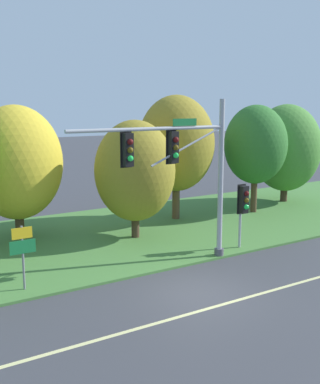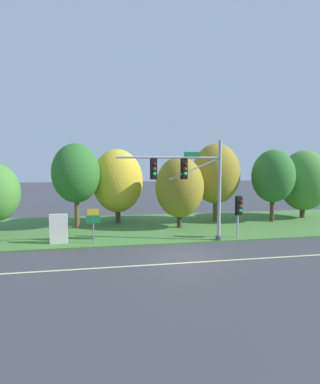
{
  "view_description": "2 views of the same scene",
  "coord_description": "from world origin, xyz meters",
  "views": [
    {
      "loc": [
        -9.67,
        -12.65,
        6.48
      ],
      "look_at": [
        0.66,
        3.62,
        2.96
      ],
      "focal_mm": 45.0,
      "sensor_mm": 36.0,
      "label": 1
    },
    {
      "loc": [
        -4.32,
        -15.95,
        5.06
      ],
      "look_at": [
        -0.84,
        3.04,
        3.36
      ],
      "focal_mm": 28.0,
      "sensor_mm": 36.0,
      "label": 2
    }
  ],
  "objects": [
    {
      "name": "tree_behind_signpost",
      "position": [
        -3.28,
        10.11,
        3.75
      ],
      "size": [
        4.35,
        4.35,
        6.38
      ],
      "color": "#4C3823",
      "rests_on": "grass_verge"
    },
    {
      "name": "route_sign_post",
      "position": [
        -5.12,
        3.36,
        1.59
      ],
      "size": [
        0.91,
        0.08,
        2.28
      ],
      "color": "slate",
      "rests_on": "grass_verge"
    },
    {
      "name": "traffic_signal_mast",
      "position": [
        1.19,
        2.73,
        4.2
      ],
      "size": [
        6.98,
        0.49,
        6.6
      ],
      "color": "#9EA0A5",
      "rests_on": "grass_verge"
    },
    {
      "name": "tree_furthest_back",
      "position": [
        14.26,
        9.58,
        3.65
      ],
      "size": [
        4.55,
        4.55,
        6.41
      ],
      "color": "#423021",
      "rests_on": "grass_verge"
    },
    {
      "name": "pedestrian_signal_near_kerb",
      "position": [
        4.63,
        2.98,
        2.18
      ],
      "size": [
        0.46,
        0.55,
        2.9
      ],
      "color": "#9EA0A5",
      "rests_on": "grass_verge"
    },
    {
      "name": "ground_plane",
      "position": [
        0.0,
        0.0,
        0.0
      ],
      "size": [
        160.0,
        160.0,
        0.0
      ],
      "primitive_type": "plane",
      "color": "#3D3D42"
    },
    {
      "name": "grass_verge",
      "position": [
        0.0,
        8.25,
        0.05
      ],
      "size": [
        48.0,
        11.5,
        0.1
      ],
      "primitive_type": "cube",
      "color": "#477A38",
      "rests_on": "ground"
    },
    {
      "name": "tree_left_of_mast",
      "position": [
        -6.59,
        8.46,
        4.45
      ],
      "size": [
        3.74,
        3.74,
        6.71
      ],
      "color": "brown",
      "rests_on": "grass_verge"
    },
    {
      "name": "tree_right_far",
      "position": [
        10.26,
        8.23,
        4.14
      ],
      "size": [
        3.71,
        3.71,
        6.37
      ],
      "color": "#4C3823",
      "rests_on": "grass_verge"
    },
    {
      "name": "tree_mid_verge",
      "position": [
        1.5,
        7.17,
        3.35
      ],
      "size": [
        3.87,
        3.87,
        5.68
      ],
      "color": "#423021",
      "rests_on": "grass_verge"
    },
    {
      "name": "tree_tall_centre",
      "position": [
        5.36,
        9.34,
        4.34
      ],
      "size": [
        4.25,
        4.25,
        6.91
      ],
      "color": "brown",
      "rests_on": "grass_verge"
    },
    {
      "name": "info_kiosk",
      "position": [
        -7.3,
        3.71,
        1.04
      ],
      "size": [
        1.1,
        0.24,
        1.9
      ],
      "color": "silver",
      "rests_on": "grass_verge"
    },
    {
      "name": "lane_stripe",
      "position": [
        0.0,
        -1.2,
        0.0
      ],
      "size": [
        36.0,
        0.16,
        0.01
      ],
      "primitive_type": "cube",
      "color": "beige",
      "rests_on": "ground"
    }
  ]
}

